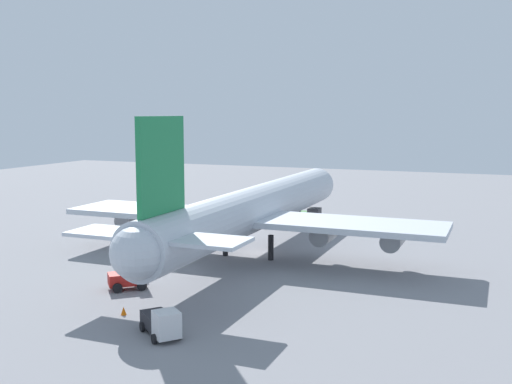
% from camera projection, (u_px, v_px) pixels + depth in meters
% --- Properties ---
extents(ground_plane, '(242.32, 242.32, 0.00)m').
position_uv_depth(ground_plane, '(256.00, 253.00, 79.59)').
color(ground_plane, gray).
extents(cargo_airplane, '(60.58, 48.46, 17.85)m').
position_uv_depth(cargo_airplane, '(255.00, 209.00, 78.50)').
color(cargo_airplane, silver).
rests_on(cargo_airplane, ground_plane).
extents(catering_truck, '(4.22, 4.36, 2.28)m').
position_uv_depth(catering_truck, '(130.00, 278.00, 63.29)').
color(catering_truck, silver).
rests_on(catering_truck, ground_plane).
extents(pushback_tractor, '(2.67, 5.23, 2.19)m').
position_uv_depth(pushback_tractor, '(307.00, 214.00, 103.75)').
color(pushback_tractor, '#333338').
rests_on(pushback_tractor, ground_plane).
extents(fuel_truck, '(4.71, 5.08, 2.49)m').
position_uv_depth(fuel_truck, '(162.00, 323.00, 49.71)').
color(fuel_truck, silver).
rests_on(fuel_truck, ground_plane).
extents(baggage_tug, '(2.60, 4.48, 2.37)m').
position_uv_depth(baggage_tug, '(233.00, 205.00, 113.39)').
color(baggage_tug, '#333338').
rests_on(baggage_tug, ground_plane).
extents(safety_cone_nose, '(0.56, 0.56, 0.80)m').
position_uv_depth(safety_cone_nose, '(303.00, 216.00, 105.46)').
color(safety_cone_nose, orange).
rests_on(safety_cone_nose, ground_plane).
extents(safety_cone_tail, '(0.53, 0.53, 0.75)m').
position_uv_depth(safety_cone_tail, '(124.00, 311.00, 55.19)').
color(safety_cone_tail, orange).
rests_on(safety_cone_tail, ground_plane).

